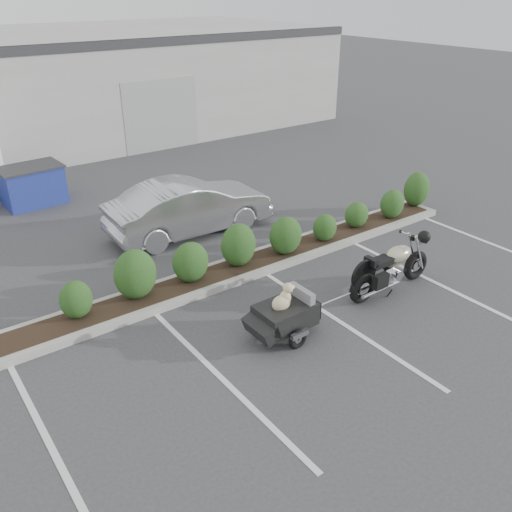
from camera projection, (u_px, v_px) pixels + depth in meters
ground at (272, 330)px, 10.01m from camera, size 90.00×90.00×0.00m
planter_kerb at (247, 266)px, 12.09m from camera, size 12.00×1.00×0.15m
building at (10, 88)px, 21.37m from camera, size 26.00×10.00×4.00m
motorcycle at (392, 268)px, 11.05m from camera, size 2.28×0.77×1.31m
pet_trailer at (284, 314)px, 9.64m from camera, size 1.81×1.00×1.09m
sedan at (190, 207)px, 13.61m from camera, size 4.22×1.58×1.38m
dumpster at (32, 185)px, 15.44m from camera, size 1.77×1.27×1.12m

